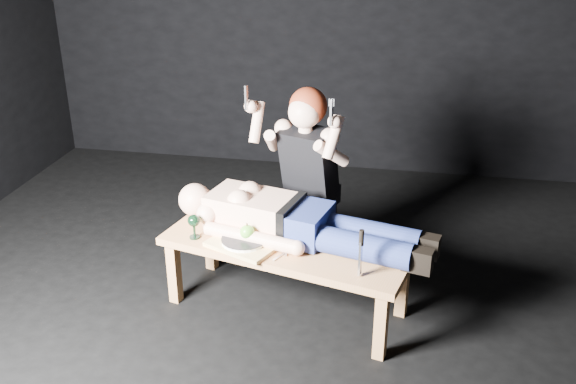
# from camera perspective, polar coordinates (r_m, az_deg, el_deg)

# --- Properties ---
(ground) EXTENTS (5.00, 5.00, 0.00)m
(ground) POSITION_cam_1_polar(r_m,az_deg,el_deg) (3.83, -2.44, -11.36)
(ground) COLOR black
(ground) RESTS_ON ground
(back_wall) EXTENTS (5.00, 0.00, 5.00)m
(back_wall) POSITION_cam_1_polar(r_m,az_deg,el_deg) (5.62, 3.18, 16.80)
(back_wall) COLOR black
(back_wall) RESTS_ON ground
(table) EXTENTS (1.54, 0.87, 0.45)m
(table) POSITION_cam_1_polar(r_m,az_deg,el_deg) (3.81, -0.14, -7.52)
(table) COLOR #AB724A
(table) RESTS_ON ground
(lying_man) EXTENTS (1.52, 0.78, 0.27)m
(lying_man) POSITION_cam_1_polar(r_m,az_deg,el_deg) (3.69, 1.05, -2.29)
(lying_man) COLOR #D6A88B
(lying_man) RESTS_ON table
(kneeling_woman) EXTENTS (0.92, 0.97, 1.29)m
(kneeling_woman) POSITION_cam_1_polar(r_m,az_deg,el_deg) (4.07, 2.40, 1.36)
(kneeling_woman) COLOR black
(kneeling_woman) RESTS_ON ground
(serving_tray) EXTENTS (0.47, 0.41, 0.02)m
(serving_tray) POSITION_cam_1_polar(r_m,az_deg,el_deg) (3.66, -3.97, -4.67)
(serving_tray) COLOR tan
(serving_tray) RESTS_ON table
(plate) EXTENTS (0.34, 0.34, 0.02)m
(plate) POSITION_cam_1_polar(r_m,az_deg,el_deg) (3.65, -3.98, -4.37)
(plate) COLOR white
(plate) RESTS_ON serving_tray
(apple) EXTENTS (0.08, 0.08, 0.08)m
(apple) POSITION_cam_1_polar(r_m,az_deg,el_deg) (3.63, -3.69, -3.62)
(apple) COLOR #4A9E2E
(apple) RESTS_ON plate
(goblet) EXTENTS (0.09, 0.09, 0.15)m
(goblet) POSITION_cam_1_polar(r_m,az_deg,el_deg) (3.75, -8.45, -3.08)
(goblet) COLOR black
(goblet) RESTS_ON table
(fork_flat) EXTENTS (0.02, 0.15, 0.01)m
(fork_flat) POSITION_cam_1_polar(r_m,az_deg,el_deg) (3.71, -5.50, -4.53)
(fork_flat) COLOR #B2B2B7
(fork_flat) RESTS_ON table
(knife_flat) EXTENTS (0.08, 0.14, 0.01)m
(knife_flat) POSITION_cam_1_polar(r_m,az_deg,el_deg) (3.56, -0.57, -5.68)
(knife_flat) COLOR #B2B2B7
(knife_flat) RESTS_ON table
(spoon_flat) EXTENTS (0.04, 0.15, 0.01)m
(spoon_flat) POSITION_cam_1_polar(r_m,az_deg,el_deg) (3.61, -0.20, -5.19)
(spoon_flat) COLOR #B2B2B7
(spoon_flat) RESTS_ON table
(carving_knife) EXTENTS (0.04, 0.05, 0.27)m
(carving_knife) POSITION_cam_1_polar(r_m,az_deg,el_deg) (3.33, 6.55, -5.51)
(carving_knife) COLOR #B2B2B7
(carving_knife) RESTS_ON table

